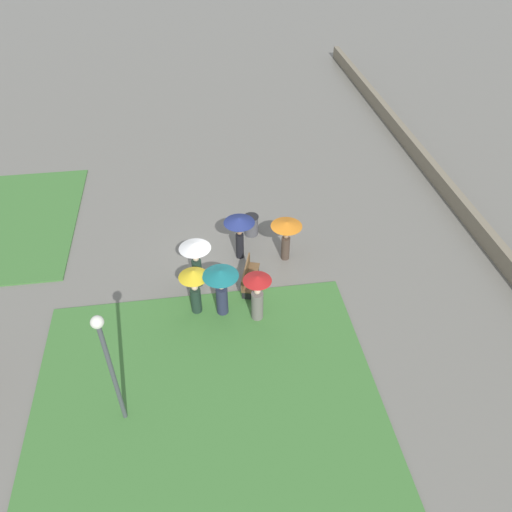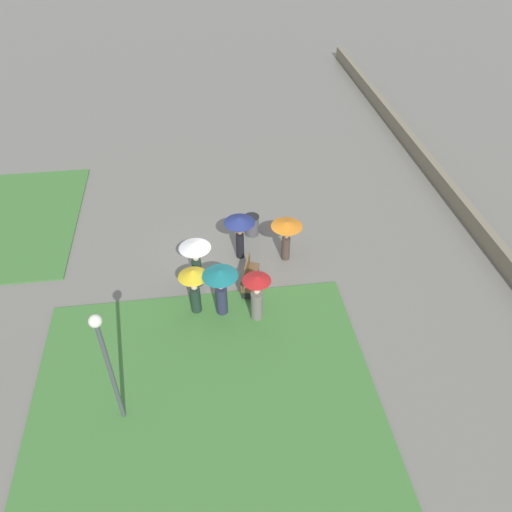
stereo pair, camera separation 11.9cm
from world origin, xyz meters
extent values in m
plane|color=slate|center=(0.00, 0.00, 0.00)|extent=(90.00, 90.00, 0.00)
cube|color=#427A38|center=(-5.72, 1.21, 0.03)|extent=(8.87, 9.89, 0.06)
cube|color=gray|center=(0.00, -10.16, 0.37)|extent=(45.00, 0.35, 0.74)
cube|color=brown|center=(-1.04, -0.66, 0.42)|extent=(1.64, 0.87, 0.05)
cube|color=brown|center=(-0.98, -0.49, 0.68)|extent=(1.53, 0.51, 0.45)
cube|color=#232326|center=(-1.70, -0.46, 0.20)|extent=(0.19, 0.38, 0.40)
cube|color=#232326|center=(-0.37, -0.86, 0.20)|extent=(0.19, 0.38, 0.40)
cylinder|color=#474C51|center=(-5.81, 3.51, 1.87)|extent=(0.12, 0.12, 3.74)
sphere|color=white|center=(-5.81, 3.51, 3.90)|extent=(0.32, 0.32, 0.32)
cylinder|color=#4C4C51|center=(2.04, -1.10, 0.42)|extent=(0.56, 0.56, 0.83)
cylinder|color=black|center=(2.04, -1.10, 0.85)|extent=(0.60, 0.60, 0.03)
cylinder|color=slate|center=(-2.60, -0.67, 0.57)|extent=(0.44, 0.44, 1.14)
sphere|color=beige|center=(-2.60, -0.67, 1.25)|extent=(0.22, 0.22, 0.22)
cylinder|color=#4C4C4F|center=(-2.60, -0.67, 1.54)|extent=(0.02, 0.02, 0.35)
cone|color=red|center=(-2.60, -0.67, 1.80)|extent=(0.92, 0.92, 0.18)
cylinder|color=#282D47|center=(-2.20, 0.46, 0.57)|extent=(0.55, 0.55, 1.13)
sphere|color=beige|center=(-2.20, 0.46, 1.24)|extent=(0.21, 0.21, 0.21)
cylinder|color=#4C4C4F|center=(-2.20, 0.46, 1.52)|extent=(0.02, 0.02, 0.35)
cone|color=#197075|center=(-2.20, 0.46, 1.81)|extent=(1.17, 1.17, 0.23)
cylinder|color=#1E3328|center=(-0.65, 1.20, 0.55)|extent=(0.45, 0.45, 1.10)
sphere|color=beige|center=(-0.65, 1.20, 1.21)|extent=(0.21, 0.21, 0.21)
cylinder|color=#4C4C4F|center=(-0.65, 1.20, 1.49)|extent=(0.02, 0.02, 0.35)
cone|color=white|center=(-0.65, 1.20, 1.78)|extent=(1.10, 1.10, 0.21)
cylinder|color=black|center=(0.67, -0.48, 0.54)|extent=(0.42, 0.42, 1.07)
sphere|color=#997051|center=(0.67, -0.48, 1.17)|extent=(0.19, 0.19, 0.19)
cylinder|color=#4C4C4F|center=(0.67, -0.48, 1.44)|extent=(0.02, 0.02, 0.35)
cone|color=navy|center=(0.67, -0.48, 1.72)|extent=(1.15, 1.15, 0.22)
cylinder|color=#1E3328|center=(-2.02, 1.32, 0.51)|extent=(0.39, 0.39, 1.03)
sphere|color=beige|center=(-2.02, 1.32, 1.14)|extent=(0.22, 0.22, 0.22)
cylinder|color=#4C4C4F|center=(-2.02, 1.32, 1.43)|extent=(0.02, 0.02, 0.35)
cone|color=gold|center=(-2.02, 1.32, 1.73)|extent=(0.98, 0.98, 0.26)
cylinder|color=#47382D|center=(0.34, -2.18, 0.48)|extent=(0.45, 0.45, 0.97)
sphere|color=#997051|center=(0.34, -2.18, 1.07)|extent=(0.21, 0.21, 0.21)
cylinder|color=#4C4C4F|center=(0.34, -2.18, 1.35)|extent=(0.02, 0.02, 0.35)
cone|color=orange|center=(0.34, -2.18, 1.61)|extent=(1.16, 1.16, 0.19)
camera|label=1|loc=(-13.99, 1.01, 12.38)|focal=35.00mm
camera|label=2|loc=(-14.01, 0.90, 12.38)|focal=35.00mm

